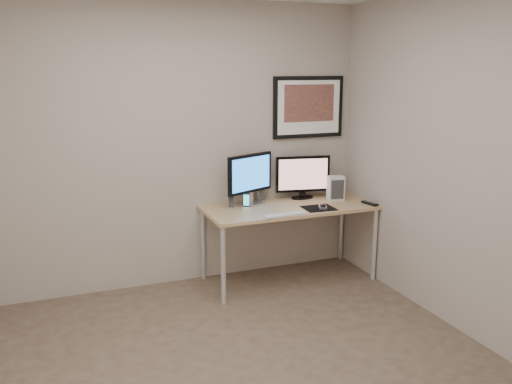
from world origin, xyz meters
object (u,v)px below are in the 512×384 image
Objects in this scene: desk at (289,213)px; monitor_tv at (303,176)px; keyboard at (285,214)px; framed_art at (308,107)px; speaker_right at (261,192)px; fan_unit at (336,188)px; monitor_large at (250,177)px; phone_dock at (246,201)px; speaker_left at (231,199)px.

desk is 0.44m from monitor_tv.
monitor_tv is 0.69m from keyboard.
framed_art is 0.96m from speaker_right.
monitor_tv is 2.26× the size of fan_unit.
monitor_large is 0.55m from keyboard.
speaker_right is (0.15, 0.10, -0.18)m from monitor_large.
speaker_right is 1.25× the size of phone_dock.
speaker_right reaches higher than desk.
monitor_tv is at bearing -132.40° from framed_art.
monitor_tv is 0.45m from speaker_right.
speaker_left reaches higher than phone_dock.
framed_art reaches higher than fan_unit.
monitor_tv is (-0.10, -0.11, -0.66)m from framed_art.
desk is 0.55m from fan_unit.
speaker_right is at bearing 174.28° from fan_unit.
speaker_left is (-0.20, -0.03, -0.19)m from monitor_large.
speaker_right is 0.56m from keyboard.
monitor_large reaches higher than phone_dock.
fan_unit is (0.17, -0.29, -0.77)m from framed_art.
phone_dock is at bearing 171.61° from desk.
speaker_left is (-0.53, 0.13, 0.15)m from desk.
fan_unit reaches higher than phone_dock.
keyboard is at bearing -88.72° from speaker_right.
framed_art is 1.20m from keyboard.
monitor_large reaches higher than fan_unit.
desk is 1.07m from framed_art.
desk is 0.50m from monitor_large.
phone_dock is 0.61× the size of fan_unit.
speaker_left is at bearing -163.07° from monitor_tv.
framed_art is 0.94m from monitor_large.
monitor_tv is 3.31× the size of speaker_left.
fan_unit reaches higher than desk.
framed_art reaches higher than keyboard.
speaker_left is (-0.88, -0.20, -0.81)m from framed_art.
speaker_left is at bearing 171.46° from phone_dock.
monitor_large is at bearing -164.10° from monitor_tv.
monitor_large reaches higher than monitor_tv.
framed_art is 5.13× the size of phone_dock.
speaker_right is 0.76× the size of fan_unit.
framed_art reaches higher than speaker_right.
framed_art is at bearing 132.42° from fan_unit.
speaker_left is 1.06m from fan_unit.
speaker_left reaches higher than desk.
phone_dock is at bearing -155.76° from monitor_tv.
speaker_right is at bearing -173.32° from framed_art.
speaker_left is 0.90× the size of speaker_right.
speaker_right reaches higher than phone_dock.
framed_art is 1.39× the size of monitor_tv.
monitor_large is 0.26m from speaker_right.
keyboard reaches higher than desk.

